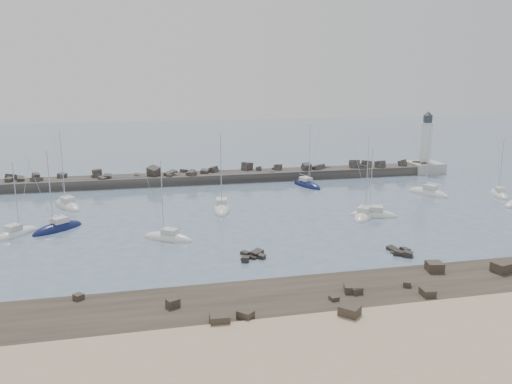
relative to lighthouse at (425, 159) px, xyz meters
The scene contains 17 objects.
ground 60.52m from the lighthouse, 141.04° to the right, with size 400.00×400.00×0.00m, color slate.
sand_strip 84.37m from the lighthouse, 123.88° to the right, with size 140.00×14.00×1.00m, color tan.
rock_shelf 76.20m from the lighthouse, 128.01° to the right, with size 140.00×12.00×1.87m.
rock_cluster_near 68.70m from the lighthouse, 137.59° to the right, with size 3.36×3.65×1.47m.
rock_cluster_far 59.06m from the lighthouse, 123.69° to the right, with size 3.02×4.19×1.21m.
breakwater 54.11m from the lighthouse, behind, with size 115.00×7.24×5.33m.
lighthouse is the anchor object (origin of this frame).
sailboat_0 86.22m from the lighthouse, 159.11° to the right, with size 5.82×6.67×10.93m.
sailboat_1 77.53m from the lighthouse, 168.29° to the right, with size 6.46×8.98×13.90m.
sailboat_2 80.93m from the lighthouse, 158.63° to the right, with size 7.35×6.93×12.45m.
sailboat_3 70.90m from the lighthouse, 148.35° to the right, with size 7.31×5.79×11.54m.
sailboat_4 56.20m from the lighthouse, 155.08° to the right, with size 4.07×8.87×13.69m.
sailboat_5 44.04m from the lighthouse, 132.61° to the right, with size 7.14×8.44×13.46m.
sailboat_6 32.59m from the lighthouse, 164.53° to the right, with size 4.90×8.85×13.48m.
sailboat_7 43.33m from the lighthouse, 130.96° to the right, with size 7.57×4.83×11.67m.
sailboat_8 23.96m from the lighthouse, 119.21° to the right, with size 5.91×8.58×13.33m.
sailboat_10 24.82m from the lighthouse, 88.67° to the right, with size 4.54×7.41×11.47m.
Camera 1 is at (-15.89, -63.82, 20.84)m, focal length 35.00 mm.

